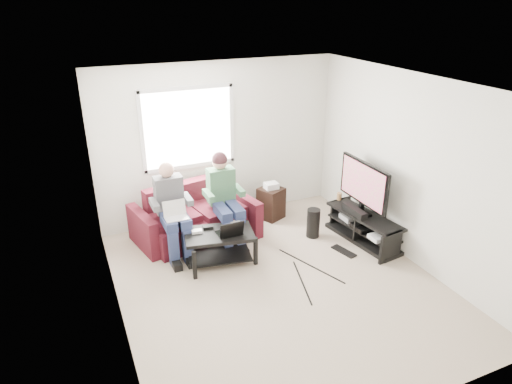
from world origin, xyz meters
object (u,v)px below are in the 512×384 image
coffee_table (219,240)px  tv (364,185)px  tv_stand (363,229)px  end_table (271,202)px  subwoofer (313,223)px  sofa (195,219)px

coffee_table → tv: size_ratio=0.95×
tv_stand → end_table: end_table is taller
coffee_table → subwoofer: bearing=4.4°
sofa → subwoofer: sofa is taller
coffee_table → tv: tv is taller
tv_stand → end_table: 1.61m
coffee_table → end_table: size_ratio=1.63×
sofa → coffee_table: sofa is taller
tv_stand → sofa: bearing=153.6°
coffee_table → end_table: end_table is taller
coffee_table → tv_stand: size_ratio=0.76×
subwoofer → sofa: bearing=156.7°
sofa → coffee_table: 0.86m
tv → end_table: (-0.96, 1.19, -0.61)m
sofa → tv_stand: sofa is taller
sofa → tv_stand: (2.34, -1.16, -0.11)m
coffee_table → tv: bearing=-5.3°
sofa → end_table: size_ratio=3.04×
end_table → tv_stand: bearing=-53.2°
coffee_table → subwoofer: (1.59, 0.12, -0.12)m
end_table → coffee_table: bearing=-142.3°
coffee_table → subwoofer: coffee_table is taller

